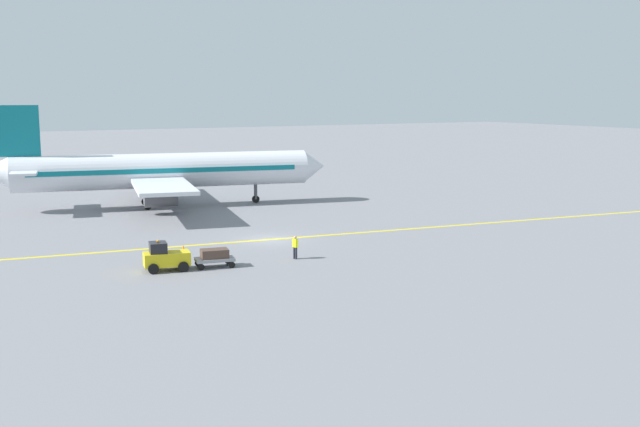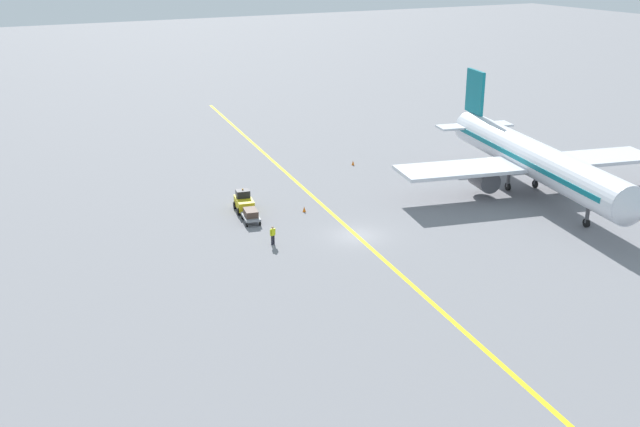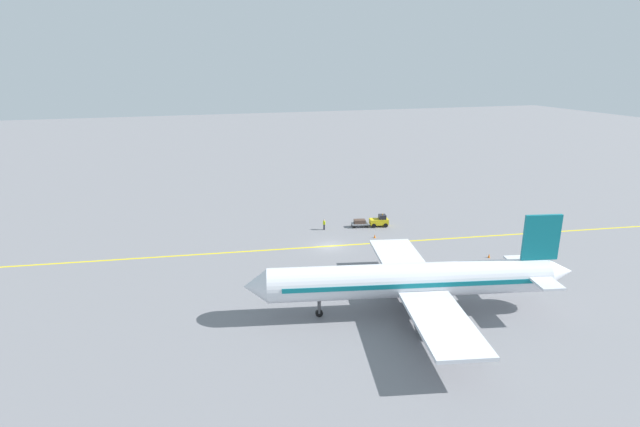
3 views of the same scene
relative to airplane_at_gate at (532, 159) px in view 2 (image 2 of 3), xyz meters
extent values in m
plane|color=slate|center=(21.74, 2.21, -3.71)|extent=(400.00, 400.00, 0.00)
cube|color=yellow|center=(21.74, 2.21, -3.71)|extent=(14.57, 119.21, 0.01)
cylinder|color=silver|center=(0.09, 0.43, 0.09)|extent=(9.55, 30.11, 3.60)
cone|color=silver|center=(3.34, 16.30, 0.09)|extent=(3.83, 3.04, 3.42)
cone|color=silver|center=(-3.22, -15.73, 0.39)|extent=(3.60, 3.55, 3.06)
cube|color=#0F727F|center=(0.09, 0.43, 0.24)|extent=(8.98, 27.18, 0.50)
cube|color=silver|center=(-0.11, -0.55, -0.63)|extent=(28.47, 10.71, 0.36)
cylinder|color=#4C4C51|center=(-5.01, 0.46, -1.88)|extent=(2.80, 3.58, 2.20)
cylinder|color=#4C4C51|center=(4.79, -1.55, -1.88)|extent=(2.80, 3.58, 2.20)
cube|color=#0F727F|center=(-2.72, -13.28, 4.39)|extent=(1.16, 3.99, 5.00)
cube|color=silver|center=(-2.62, -12.79, 0.49)|extent=(9.30, 4.16, 0.24)
cylinder|color=#4C4C51|center=(2.01, 9.84, -2.31)|extent=(0.36, 0.36, 2.00)
cylinder|color=black|center=(2.01, 9.84, -3.31)|extent=(0.43, 0.84, 0.80)
cylinder|color=#4C4C51|center=(-1.88, -1.21, -2.31)|extent=(0.36, 0.36, 2.00)
cylinder|color=black|center=(-1.88, -1.21, -3.31)|extent=(0.43, 0.84, 0.80)
cylinder|color=#4C4C51|center=(1.25, -1.85, -2.31)|extent=(0.36, 0.36, 2.00)
cylinder|color=black|center=(1.25, -1.85, -3.31)|extent=(0.43, 0.84, 0.80)
cube|color=gold|center=(28.22, -8.34, -2.91)|extent=(2.02, 3.22, 0.90)
cube|color=black|center=(28.12, -8.88, -2.11)|extent=(1.46, 1.32, 0.70)
sphere|color=orange|center=(28.12, -8.88, -1.68)|extent=(0.16, 0.16, 0.16)
cylinder|color=black|center=(28.78, -9.44, -3.36)|extent=(0.37, 0.73, 0.70)
cylinder|color=black|center=(27.30, -9.16, -3.36)|extent=(0.37, 0.73, 0.70)
cylinder|color=black|center=(29.13, -7.52, -3.36)|extent=(0.37, 0.73, 0.70)
cylinder|color=black|center=(27.66, -7.25, -3.36)|extent=(0.37, 0.73, 0.70)
cube|color=gray|center=(28.81, -5.20, -3.17)|extent=(1.85, 2.81, 0.20)
cube|color=#4C382D|center=(28.81, -5.20, -2.77)|extent=(1.43, 1.99, 0.60)
cylinder|color=black|center=(29.23, -6.33, -3.49)|extent=(0.22, 0.46, 0.44)
cylinder|color=black|center=(28.00, -6.10, -3.49)|extent=(0.22, 0.46, 0.44)
cylinder|color=black|center=(29.62, -4.29, -3.49)|extent=(0.22, 0.46, 0.44)
cylinder|color=black|center=(28.38, -4.06, -3.49)|extent=(0.22, 0.46, 0.44)
cylinder|color=#23232D|center=(29.09, 0.73, -3.28)|extent=(0.16, 0.16, 0.85)
cylinder|color=#23232D|center=(29.28, 0.78, -3.28)|extent=(0.16, 0.16, 0.85)
cube|color=#CCD819|center=(29.19, 0.75, -2.56)|extent=(0.41, 0.31, 0.60)
cylinder|color=#CCD819|center=(28.96, 0.69, -2.56)|extent=(0.10, 0.10, 0.55)
cylinder|color=#CCD819|center=(29.42, 0.82, -2.56)|extent=(0.10, 0.10, 0.55)
sphere|color=tan|center=(29.19, 0.75, -2.14)|extent=(0.22, 0.22, 0.22)
cone|color=orange|center=(11.08, -17.41, -3.43)|extent=(0.32, 0.32, 0.55)
cone|color=orange|center=(23.17, -5.50, -3.43)|extent=(0.32, 0.32, 0.55)
camera|label=1|loc=(75.69, -22.97, 7.85)|focal=42.00mm
camera|label=2|loc=(52.55, 55.60, 20.72)|focal=42.00mm
camera|label=3|loc=(-43.32, 23.58, 22.12)|focal=28.00mm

